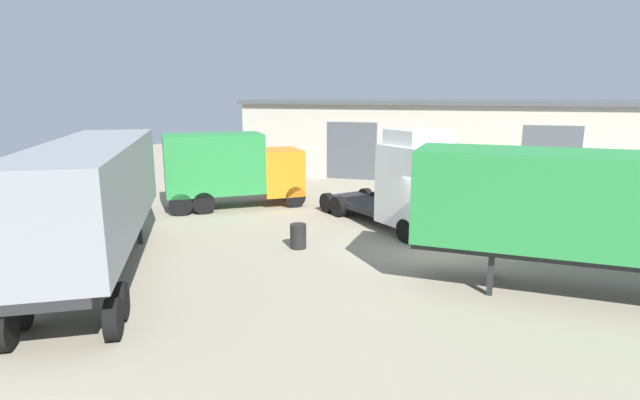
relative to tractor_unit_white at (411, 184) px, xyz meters
name	(u,v)px	position (x,y,z in m)	size (l,w,h in m)	color
ground_plane	(432,255)	(1.04, -2.77, -1.91)	(60.00, 60.00, 0.00)	gray
warehouse_building	(448,137)	(1.04, 15.37, 0.55)	(26.85, 8.78, 4.91)	#B7B2A3
tractor_unit_white	(411,184)	(0.00, 0.00, 0.00)	(6.50, 6.29, 4.09)	silver
container_trailer_green	(637,209)	(6.20, -5.35, 0.61)	(11.28, 3.40, 3.93)	#28843D
container_trailer_black	(93,193)	(-8.66, -7.39, 0.66)	(7.17, 10.44, 4.03)	gray
box_truck_orange	(231,167)	(-8.73, 2.11, 0.03)	(6.68, 5.57, 3.54)	orange
oil_drum	(298,236)	(-3.64, -3.26, -1.47)	(0.58, 0.58, 0.88)	black
traffic_cone	(490,227)	(3.08, 0.48, -1.66)	(0.40, 0.40, 0.55)	black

